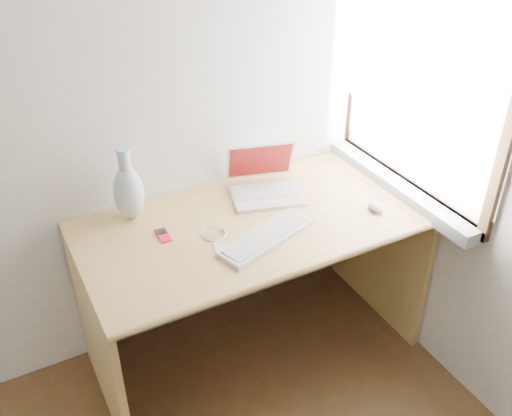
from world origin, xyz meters
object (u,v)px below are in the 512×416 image
external_keyboard (267,237)px  vase (128,191)px  laptop (263,184)px  desk (245,251)px

external_keyboard → vase: vase is taller
laptop → vase: bearing=-172.9°
external_keyboard → laptop: bearing=46.2°
desk → vase: 0.60m
desk → external_keyboard: bearing=-94.8°
desk → external_keyboard: size_ratio=3.21×
laptop → vase: (-0.58, 0.09, 0.08)m
external_keyboard → vase: bearing=118.5°
desk → laptop: bearing=31.9°
laptop → vase: vase is taller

